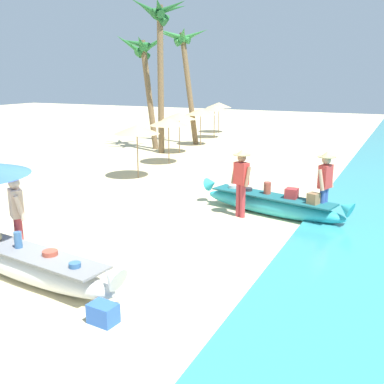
{
  "coord_description": "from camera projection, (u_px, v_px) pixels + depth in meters",
  "views": [
    {
      "loc": [
        6.1,
        -6.82,
        3.59
      ],
      "look_at": [
        1.56,
        2.62,
        0.9
      ],
      "focal_mm": 42.69,
      "sensor_mm": 36.0,
      "label": 1
    }
  ],
  "objects": [
    {
      "name": "palm_tree_mid_cluster",
      "position": [
        144.0,
        57.0,
        22.08
      ],
      "size": [
        2.49,
        2.64,
        5.55
      ],
      "color": "brown",
      "rests_on": "ground"
    },
    {
      "name": "parasol_row_4",
      "position": [
        214.0,
        108.0,
        26.44
      ],
      "size": [
        1.6,
        1.6,
        1.91
      ],
      "color": "#8E6B47",
      "rests_on": "ground"
    },
    {
      "name": "boat_white_foreground",
      "position": [
        27.0,
        264.0,
        8.17
      ],
      "size": [
        4.52,
        1.19,
        0.86
      ],
      "color": "white",
      "rests_on": "ground"
    },
    {
      "name": "person_vendor_assistant",
      "position": [
        325.0,
        182.0,
        11.18
      ],
      "size": [
        0.44,
        0.58,
        1.8
      ],
      "color": "#3D5BA8",
      "rests_on": "ground"
    },
    {
      "name": "parasol_row_1",
      "position": [
        169.0,
        122.0,
        18.63
      ],
      "size": [
        1.6,
        1.6,
        1.91
      ],
      "color": "#8E6B47",
      "rests_on": "ground"
    },
    {
      "name": "palm_tree_tall_inland",
      "position": [
        184.0,
        49.0,
        23.52
      ],
      "size": [
        2.97,
        2.83,
        6.02
      ],
      "color": "brown",
      "rests_on": "ground"
    },
    {
      "name": "person_vendor_hatted",
      "position": [
        241.0,
        178.0,
        11.67
      ],
      "size": [
        0.58,
        0.44,
        1.77
      ],
      "color": "#B2383D",
      "rests_on": "ground"
    },
    {
      "name": "palm_tree_leaning_seaward",
      "position": [
        160.0,
        29.0,
        20.38
      ],
      "size": [
        2.59,
        2.91,
        6.91
      ],
      "color": "brown",
      "rests_on": "ground"
    },
    {
      "name": "parasol_row_3",
      "position": [
        201.0,
        112.0,
        23.68
      ],
      "size": [
        1.6,
        1.6,
        1.91
      ],
      "color": "#8E6B47",
      "rests_on": "ground"
    },
    {
      "name": "parasol_row_0",
      "position": [
        137.0,
        129.0,
        15.97
      ],
      "size": [
        1.6,
        1.6,
        1.91
      ],
      "color": "#8E6B47",
      "rests_on": "ground"
    },
    {
      "name": "ground_plane",
      "position": [
        69.0,
        254.0,
        9.41
      ],
      "size": [
        80.0,
        80.0,
        0.0
      ],
      "primitive_type": "plane",
      "color": "beige"
    },
    {
      "name": "parasol_row_2",
      "position": [
        179.0,
        116.0,
        21.24
      ],
      "size": [
        1.6,
        1.6,
        1.91
      ],
      "color": "#8E6B47",
      "rests_on": "ground"
    },
    {
      "name": "cooler_box",
      "position": [
        103.0,
        313.0,
        6.78
      ],
      "size": [
        0.44,
        0.34,
        0.3
      ],
      "primitive_type": "cube",
      "rotation": [
        0.0,
        0.0,
        -0.09
      ],
      "color": "blue",
      "rests_on": "ground"
    },
    {
      "name": "boat_cyan_midground",
      "position": [
        272.0,
        204.0,
        12.01
      ],
      "size": [
        4.31,
        1.56,
        0.84
      ],
      "color": "#33B2BC",
      "rests_on": "ground"
    },
    {
      "name": "parasol_row_5",
      "position": [
        219.0,
        105.0,
        28.98
      ],
      "size": [
        1.6,
        1.6,
        1.91
      ],
      "color": "#8E6B47",
      "rests_on": "ground"
    },
    {
      "name": "person_tourist_customer",
      "position": [
        17.0,
        214.0,
        8.98
      ],
      "size": [
        0.57,
        0.47,
        1.67
      ],
      "color": "#B2383D",
      "rests_on": "ground"
    }
  ]
}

